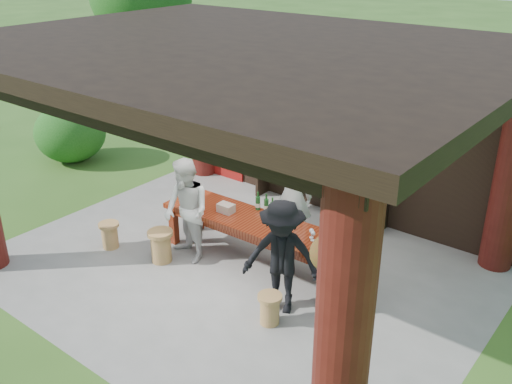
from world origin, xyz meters
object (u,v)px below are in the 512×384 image
Objects in this scene: stool_near_left at (161,245)px; guest_man at (282,258)px; stool_far_left at (110,235)px; host at (292,196)px; guest_woman at (187,211)px; stool_near_right at (270,308)px; wine_shelf at (320,152)px; tasting_table at (256,227)px; napkin_basket at (226,208)px.

stool_near_left is 2.34m from guest_man.
stool_near_left is 1.19× the size of stool_far_left.
host reaches higher than guest_woman.
host is 1.07× the size of guest_woman.
guest_woman reaches higher than stool_near_right.
wine_shelf is at bearing 112.13° from stool_near_right.
stool_far_left is at bearing -153.08° from tasting_table.
wine_shelf is 6.01× the size of stool_far_left.
stool_near_left is 0.71m from guest_woman.
wine_shelf is at bearing 92.32° from guest_woman.
stool_far_left is 1.53m from guest_woman.
stool_far_left is at bearing -139.65° from guest_woman.
wine_shelf is 5.03× the size of stool_near_left.
guest_woman reaches higher than napkin_basket.
guest_woman reaches higher than stool_far_left.
tasting_table is 1.80× the size of host.
tasting_table is 1.91× the size of guest_woman.
host is 1.08× the size of guest_man.
tasting_table is at bearing 26.92° from stool_far_left.
guest_man is (0.94, -1.60, -0.07)m from host.
host is at bearing 52.66° from napkin_basket.
stool_near_right is 1.69× the size of napkin_basket.
tasting_table is 7.23× the size of stool_far_left.
host reaches higher than napkin_basket.
tasting_table is 0.87m from host.
stool_near_left is 1.22× the size of stool_near_right.
napkin_basket reaches higher than tasting_table.
wine_shelf is 1.59× the size of guest_woman.
guest_man reaches higher than stool_near_left.
stool_near_left is 1.19m from napkin_basket.
napkin_basket is at bearing 147.77° from stool_near_right.
guest_woman is 6.52× the size of napkin_basket.
wine_shelf is 10.38× the size of napkin_basket.
host is (2.33, 1.95, 0.67)m from stool_far_left.
guest_man reaches higher than tasting_table.
guest_man is at bearing 6.13° from stool_far_left.
napkin_basket is at bearing -98.26° from wine_shelf.
stool_far_left is 2.06m from napkin_basket.
host is 1.86m from guest_man.
stool_near_right is 2.29m from host.
napkin_basket is at bearing 32.75° from stool_far_left.
stool_far_left is at bearing -120.82° from wine_shelf.
stool_near_left is at bearing 174.72° from stool_near_right.
napkin_basket reaches higher than stool_near_right.
tasting_table is 1.56m from stool_near_left.
host is 1.11m from napkin_basket.
tasting_table is 1.63m from stool_near_right.
stool_near_left is at bearing 12.53° from stool_far_left.
tasting_table is at bearing 119.82° from guest_man.
wine_shelf is at bearing 89.59° from guest_man.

